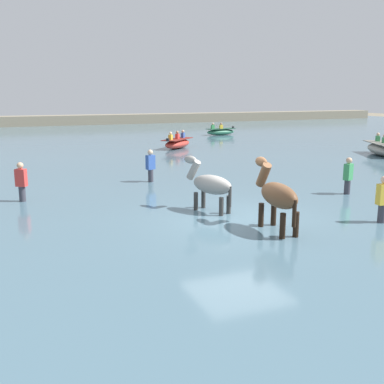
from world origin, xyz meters
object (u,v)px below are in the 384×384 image
(horse_lead_bay, at_px, (277,197))
(horse_trailing_grey, at_px, (210,186))
(person_wading_mid, at_px, (22,187))
(boat_distant_west, at_px, (177,143))
(boat_near_starboard, at_px, (221,132))
(person_onlooker_left, at_px, (348,180))
(person_spectator_far, at_px, (382,205))
(boat_distant_east, at_px, (383,149))
(person_onlooker_right, at_px, (151,170))

(horse_lead_bay, relative_size, horse_trailing_grey, 1.10)
(horse_trailing_grey, bearing_deg, person_wading_mid, 146.10)
(horse_trailing_grey, height_order, boat_distant_west, horse_trailing_grey)
(boat_near_starboard, xyz_separation_m, boat_distant_west, (-6.38, -7.27, 0.03))
(boat_near_starboard, bearing_deg, horse_lead_bay, -112.52)
(boat_near_starboard, height_order, person_onlooker_left, person_onlooker_left)
(boat_near_starboard, bearing_deg, boat_distant_west, -131.27)
(person_spectator_far, bearing_deg, boat_distant_west, 87.44)
(boat_distant_east, relative_size, person_wading_mid, 2.13)
(person_spectator_far, bearing_deg, horse_trailing_grey, 143.26)
(horse_lead_bay, distance_m, person_onlooker_left, 5.22)
(boat_distant_west, bearing_deg, person_onlooker_left, -87.07)
(person_onlooker_left, bearing_deg, person_wading_mid, 163.86)
(horse_trailing_grey, relative_size, person_wading_mid, 1.18)
(boat_distant_east, distance_m, person_onlooker_right, 14.15)
(person_wading_mid, relative_size, person_onlooker_right, 1.00)
(boat_distant_east, height_order, person_onlooker_left, person_onlooker_left)
(horse_lead_bay, distance_m, boat_near_starboard, 26.36)
(boat_distant_west, relative_size, person_wading_mid, 1.61)
(horse_trailing_grey, height_order, person_onlooker_right, horse_trailing_grey)
(boat_near_starboard, bearing_deg, person_onlooker_right, -122.91)
(person_onlooker_right, bearing_deg, boat_near_starboard, 57.09)
(horse_lead_bay, bearing_deg, person_onlooker_right, 97.75)
(person_spectator_far, distance_m, person_onlooker_right, 8.57)
(horse_lead_bay, bearing_deg, person_spectator_far, -7.79)
(horse_lead_bay, relative_size, person_wading_mid, 1.30)
(boat_near_starboard, bearing_deg, person_wading_mid, -130.01)
(horse_lead_bay, relative_size, boat_near_starboard, 0.83)
(person_wading_mid, bearing_deg, person_spectator_far, -35.14)
(person_wading_mid, bearing_deg, person_onlooker_left, -16.14)
(boat_distant_east, xyz_separation_m, person_onlooker_right, (-13.90, -2.66, 0.12))
(boat_near_starboard, bearing_deg, horse_trailing_grey, -116.16)
(person_wading_mid, height_order, person_onlooker_right, same)
(horse_trailing_grey, xyz_separation_m, person_spectator_far, (3.66, -2.73, -0.27))
(boat_distant_east, height_order, person_onlooker_right, person_onlooker_right)
(person_wading_mid, bearing_deg, person_onlooker_right, 19.09)
(boat_distant_west, height_order, person_onlooker_right, person_onlooker_right)
(horse_lead_bay, distance_m, horse_trailing_grey, 2.44)
(horse_lead_bay, relative_size, boat_distant_east, 0.61)
(boat_distant_west, height_order, person_wading_mid, person_wading_mid)
(boat_distant_west, relative_size, person_onlooker_right, 1.61)
(horse_lead_bay, bearing_deg, person_onlooker_left, 31.27)
(horse_lead_bay, xyz_separation_m, boat_near_starboard, (10.09, 24.35, -0.57))
(horse_lead_bay, height_order, boat_distant_east, horse_lead_bay)
(boat_distant_east, bearing_deg, person_onlooker_left, -139.68)
(person_spectator_far, height_order, person_onlooker_right, same)
(person_spectator_far, height_order, person_onlooker_left, same)
(person_onlooker_right, bearing_deg, person_wading_mid, -160.91)
(person_wading_mid, xyz_separation_m, person_onlooker_right, (4.64, 1.61, 0.00))
(boat_distant_east, xyz_separation_m, person_spectator_far, (-9.98, -10.29, 0.12))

